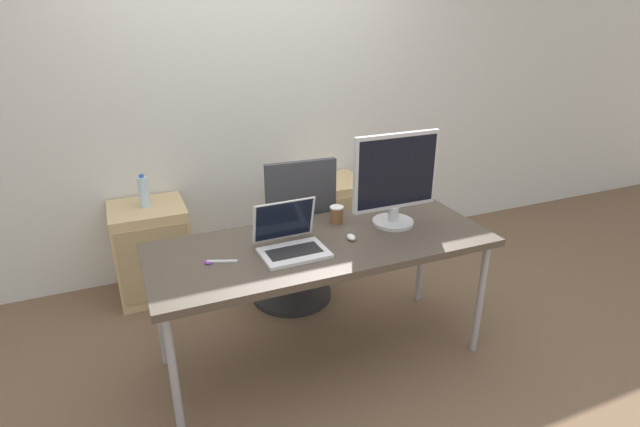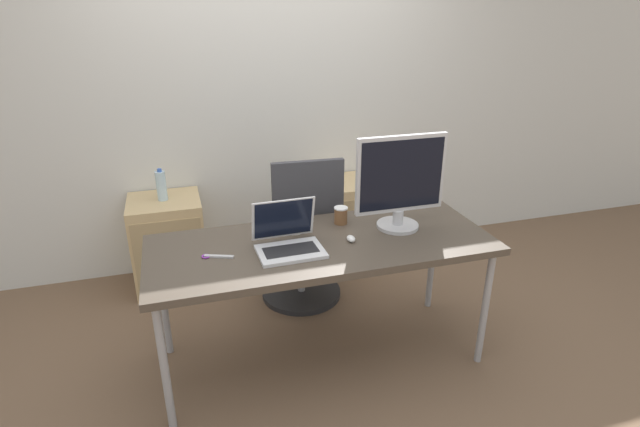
# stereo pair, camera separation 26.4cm
# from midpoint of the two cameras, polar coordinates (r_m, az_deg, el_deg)

# --- Properties ---
(ground_plane) EXTENTS (14.00, 14.00, 0.00)m
(ground_plane) POSITION_cam_midpoint_polar(r_m,az_deg,el_deg) (3.08, 2.76, -16.00)
(ground_plane) COLOR brown
(wall_back) EXTENTS (10.00, 0.05, 2.60)m
(wall_back) POSITION_cam_midpoint_polar(r_m,az_deg,el_deg) (3.80, -4.07, 13.20)
(wall_back) COLOR silver
(wall_back) RESTS_ON ground_plane
(desk) EXTENTS (1.84, 0.73, 0.75)m
(desk) POSITION_cam_midpoint_polar(r_m,az_deg,el_deg) (2.70, 3.04, -4.26)
(desk) COLOR #473D33
(desk) RESTS_ON ground_plane
(office_chair) EXTENTS (0.56, 0.57, 1.08)m
(office_chair) POSITION_cam_midpoint_polar(r_m,az_deg,el_deg) (3.38, 0.26, -4.08)
(office_chair) COLOR #232326
(office_chair) RESTS_ON ground_plane
(cabinet_left) EXTENTS (0.50, 0.47, 0.67)m
(cabinet_left) POSITION_cam_midpoint_polar(r_m,az_deg,el_deg) (3.75, -14.99, -3.28)
(cabinet_left) COLOR tan
(cabinet_left) RESTS_ON ground_plane
(cabinet_right) EXTENTS (0.50, 0.47, 0.67)m
(cabinet_right) POSITION_cam_midpoint_polar(r_m,az_deg,el_deg) (3.99, 4.93, -0.88)
(cabinet_right) COLOR tan
(cabinet_right) RESTS_ON ground_plane
(water_bottle) EXTENTS (0.07, 0.07, 0.23)m
(water_bottle) POSITION_cam_midpoint_polar(r_m,az_deg,el_deg) (3.58, -15.70, 3.05)
(water_bottle) COLOR silver
(water_bottle) RESTS_ON cabinet_left
(laptop_center) EXTENTS (0.34, 0.30, 0.25)m
(laptop_center) POSITION_cam_midpoint_polar(r_m,az_deg,el_deg) (2.57, -0.73, -3.12)
(laptop_center) COLOR silver
(laptop_center) RESTS_ON desk
(monitor) EXTENTS (0.52, 0.24, 0.53)m
(monitor) POSITION_cam_midpoint_polar(r_m,az_deg,el_deg) (2.81, 11.85, 3.43)
(monitor) COLOR #B7B7BC
(monitor) RESTS_ON desk
(mouse) EXTENTS (0.04, 0.07, 0.03)m
(mouse) POSITION_cam_midpoint_polar(r_m,az_deg,el_deg) (2.69, 6.38, -2.94)
(mouse) COLOR silver
(mouse) RESTS_ON desk
(coffee_cup_white) EXTENTS (0.09, 0.09, 0.10)m
(coffee_cup_white) POSITION_cam_midpoint_polar(r_m,az_deg,el_deg) (2.76, -0.19, -1.26)
(coffee_cup_white) COLOR white
(coffee_cup_white) RESTS_ON desk
(coffee_cup_brown) EXTENTS (0.08, 0.08, 0.10)m
(coffee_cup_brown) POSITION_cam_midpoint_polar(r_m,az_deg,el_deg) (2.89, 5.02, -0.26)
(coffee_cup_brown) COLOR brown
(coffee_cup_brown) RESTS_ON desk
(scissors) EXTENTS (0.16, 0.09, 0.01)m
(scissors) POSITION_cam_midpoint_polar(r_m,az_deg,el_deg) (2.54, -9.08, -4.92)
(scissors) COLOR #B2B2B7
(scissors) RESTS_ON desk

